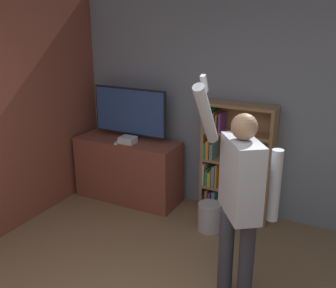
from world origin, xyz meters
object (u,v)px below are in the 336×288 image
at_px(person, 240,193).
at_px(waste_bin, 209,217).
at_px(television, 130,113).
at_px(game_console, 128,140).
at_px(bookshelf, 231,163).

relative_size(person, waste_bin, 6.07).
relative_size(television, game_console, 5.25).
bearing_deg(bookshelf, waste_bin, -98.00).
bearing_deg(waste_bin, person, -58.05).
height_order(bookshelf, waste_bin, bookshelf).
height_order(game_console, waste_bin, game_console).
relative_size(game_console, waste_bin, 0.60).
height_order(television, game_console, television).
bearing_deg(person, bookshelf, 164.96).
distance_m(game_console, person, 2.18).
height_order(television, bookshelf, television).
relative_size(bookshelf, waste_bin, 4.32).
bearing_deg(game_console, person, -32.74).
distance_m(game_console, waste_bin, 1.41).
relative_size(bookshelf, person, 0.71).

